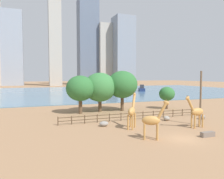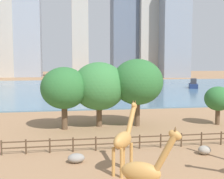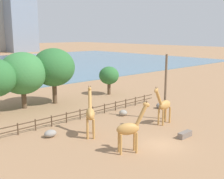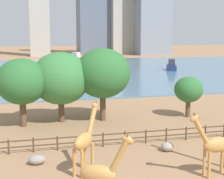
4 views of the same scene
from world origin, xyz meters
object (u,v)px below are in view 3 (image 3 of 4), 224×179
(boat_sailboat, at_px, (56,60))
(feeding_trough, at_px, (185,135))
(boulder_by_pole, at_px, (50,133))
(tree_left_large, at_px, (54,67))
(boulder_near_fence, at_px, (123,113))
(tree_left_small, at_px, (22,73))
(giraffe_tall, at_px, (164,105))
(tree_center_broad, at_px, (109,76))
(giraffe_young, at_px, (130,129))
(utility_pole, at_px, (166,87))
(giraffe_companion, at_px, (90,113))
(boulder_small, at_px, (160,106))

(boat_sailboat, bearing_deg, feeding_trough, 179.71)
(boulder_by_pole, height_order, tree_left_large, tree_left_large)
(boulder_near_fence, distance_m, feeding_trough, 9.91)
(tree_left_small, bearing_deg, giraffe_tall, -63.82)
(tree_center_broad, bearing_deg, boulder_by_pole, -148.48)
(giraffe_tall, bearing_deg, boulder_near_fence, -84.51)
(giraffe_tall, xyz_separation_m, giraffe_young, (-8.80, -2.91, -0.04))
(giraffe_tall, bearing_deg, utility_pole, -151.96)
(tree_center_broad, bearing_deg, tree_left_large, 175.19)
(utility_pole, relative_size, tree_left_large, 0.96)
(giraffe_companion, distance_m, giraffe_young, 5.76)
(giraffe_companion, height_order, tree_left_large, tree_left_large)
(utility_pole, bearing_deg, tree_left_small, 122.11)
(giraffe_tall, distance_m, tree_left_small, 20.19)
(boulder_near_fence, bearing_deg, boat_sailboat, 65.76)
(tree_center_broad, bearing_deg, boulder_near_fence, -124.04)
(feeding_trough, bearing_deg, tree_center_broad, 68.37)
(giraffe_companion, bearing_deg, tree_left_small, 37.92)
(tree_center_broad, relative_size, tree_left_small, 0.61)
(giraffe_tall, distance_m, tree_left_large, 18.23)
(giraffe_young, bearing_deg, utility_pole, 48.52)
(giraffe_tall, xyz_separation_m, boulder_small, (5.34, 4.65, -1.89))
(boulder_by_pole, distance_m, tree_left_small, 13.85)
(tree_left_small, distance_m, boat_sailboat, 60.39)
(boulder_small, bearing_deg, tree_left_large, 126.29)
(tree_left_large, height_order, tree_left_small, tree_left_large)
(tree_center_broad, distance_m, tree_left_small, 15.32)
(feeding_trough, xyz_separation_m, boat_sailboat, (28.39, 71.00, 0.94))
(giraffe_young, distance_m, boulder_near_fence, 11.71)
(tree_left_large, bearing_deg, boulder_near_fence, -75.63)
(giraffe_tall, relative_size, boulder_by_pole, 3.56)
(giraffe_young, relative_size, boat_sailboat, 0.64)
(boulder_small, distance_m, feeding_trough, 11.45)
(giraffe_young, distance_m, boat_sailboat, 78.13)
(boulder_near_fence, height_order, feeding_trough, boulder_near_fence)
(feeding_trough, distance_m, tree_left_small, 23.69)
(giraffe_tall, bearing_deg, tree_left_large, -81.85)
(tree_left_small, bearing_deg, giraffe_companion, -89.56)
(giraffe_tall, height_order, feeding_trough, giraffe_tall)
(giraffe_companion, height_order, boulder_by_pole, giraffe_companion)
(tree_center_broad, bearing_deg, boulder_small, -94.77)
(tree_left_large, distance_m, boat_sailboat, 58.18)
(giraffe_tall, distance_m, boulder_small, 7.33)
(boulder_near_fence, xyz_separation_m, tree_center_broad, (7.38, 10.93, 2.95))
(utility_pole, bearing_deg, boulder_small, 44.33)
(utility_pole, height_order, boulder_near_fence, utility_pole)
(boulder_near_fence, bearing_deg, giraffe_young, -132.12)
(boulder_small, distance_m, boat_sailboat, 65.64)
(giraffe_young, distance_m, boulder_small, 16.14)
(giraffe_tall, relative_size, giraffe_companion, 0.94)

